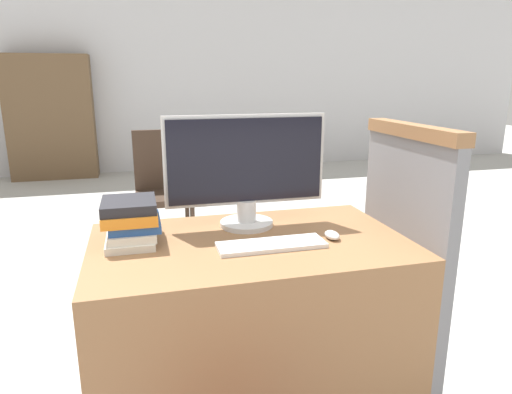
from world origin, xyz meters
name	(u,v)px	position (x,y,z in m)	size (l,w,h in m)	color
wall_back	(161,72)	(0.00, 5.60, 1.40)	(12.00, 0.06, 2.80)	silver
desk	(250,326)	(0.00, 0.36, 0.36)	(1.18, 0.72, 0.73)	#8C603D
carrel_divider	(402,265)	(0.62, 0.29, 0.59)	(0.07, 0.57, 1.15)	slate
monitor	(246,169)	(0.03, 0.54, 0.96)	(0.66, 0.22, 0.46)	silver
keyboard	(271,245)	(0.06, 0.27, 0.73)	(0.39, 0.13, 0.02)	white
mouse	(332,235)	(0.31, 0.30, 0.74)	(0.05, 0.08, 0.03)	silver
book_stack	(131,221)	(-0.43, 0.46, 0.81)	(0.21, 0.29, 0.16)	silver
far_chair	(163,184)	(-0.21, 2.38, 0.51)	(0.44, 0.44, 0.92)	#38281E
bookshelf_far	(51,118)	(-1.47, 5.36, 0.81)	(1.08, 0.32, 1.62)	brown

